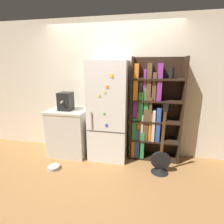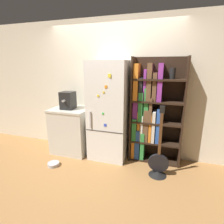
% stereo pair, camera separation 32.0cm
% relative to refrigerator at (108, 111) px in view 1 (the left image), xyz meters
% --- Properties ---
extents(ground_plane, '(16.00, 16.00, 0.00)m').
position_rel_refrigerator_xyz_m(ground_plane, '(0.00, -0.17, -0.91)').
color(ground_plane, '#A87542').
extents(wall_back, '(8.00, 0.05, 2.60)m').
position_rel_refrigerator_xyz_m(wall_back, '(0.00, 0.30, 0.39)').
color(wall_back, beige).
rests_on(wall_back, ground_plane).
extents(refrigerator, '(0.70, 0.58, 1.83)m').
position_rel_refrigerator_xyz_m(refrigerator, '(0.00, 0.00, 0.00)').
color(refrigerator, white).
rests_on(refrigerator, ground_plane).
extents(bookshelf, '(0.90, 0.34, 1.89)m').
position_rel_refrigerator_xyz_m(bookshelf, '(0.74, 0.13, -0.00)').
color(bookshelf, black).
rests_on(bookshelf, ground_plane).
extents(kitchen_counter, '(0.75, 0.61, 0.91)m').
position_rel_refrigerator_xyz_m(kitchen_counter, '(-0.80, -0.02, -0.46)').
color(kitchen_counter, beige).
rests_on(kitchen_counter, ground_plane).
extents(espresso_machine, '(0.24, 0.31, 0.34)m').
position_rel_refrigerator_xyz_m(espresso_machine, '(-0.82, -0.04, 0.17)').
color(espresso_machine, black).
rests_on(espresso_machine, kitchen_counter).
extents(guitar, '(0.32, 0.29, 1.20)m').
position_rel_refrigerator_xyz_m(guitar, '(0.96, -0.37, -0.74)').
color(guitar, black).
rests_on(guitar, ground_plane).
extents(pet_bowl, '(0.20, 0.20, 0.06)m').
position_rel_refrigerator_xyz_m(pet_bowl, '(-0.84, -0.64, -0.88)').
color(pet_bowl, '#B7B7BC').
rests_on(pet_bowl, ground_plane).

